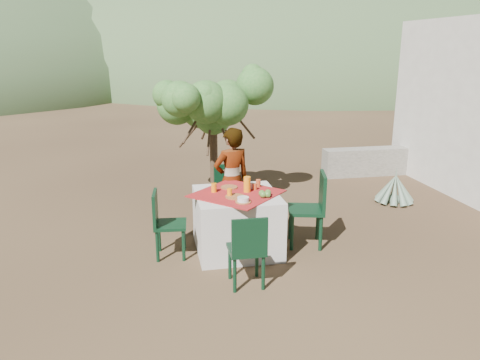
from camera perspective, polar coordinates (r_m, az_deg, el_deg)
name	(u,v)px	position (r m, az deg, el deg)	size (l,w,h in m)	color
ground	(246,260)	(5.82, 0.75, -9.69)	(160.00, 160.00, 0.00)	#322116
table	(237,222)	(5.95, -0.38, -5.11)	(1.30, 1.30, 0.76)	silver
chair_far	(228,190)	(6.94, -1.42, -1.24)	(0.41, 0.41, 0.84)	black
chair_near	(248,248)	(5.01, 0.94, -8.29)	(0.38, 0.38, 0.83)	black
chair_left	(164,221)	(5.81, -9.22, -4.96)	(0.42, 0.42, 0.84)	black
chair_right	(313,206)	(6.11, 8.84, -3.11)	(0.55, 0.55, 0.98)	black
person	(232,180)	(6.46, -1.01, -0.05)	(0.54, 0.35, 1.48)	#8C6651
shrub_tree	(216,110)	(7.50, -2.89, 8.50)	(1.66, 1.63, 1.96)	#4A3425
agave	(395,189)	(8.20, 18.36, -1.07)	(0.65, 0.65, 0.69)	slate
stone_wall	(385,161)	(9.99, 17.26, 2.25)	(2.60, 0.35, 0.55)	gray
hill_near_right	(296,76)	(43.24, 6.79, 12.52)	(48.00, 48.00, 20.00)	#38502D
hill_far_center	(121,69)	(57.26, -14.28, 12.97)	(60.00, 60.00, 24.00)	slate
hill_far_right	(402,69)	(58.88, 19.09, 12.67)	(36.00, 36.00, 14.00)	slate
plate_far	(229,187)	(6.04, -1.33, -0.88)	(0.22, 0.22, 0.01)	brown
plate_near	(235,197)	(5.66, -0.60, -2.04)	(0.24, 0.24, 0.01)	brown
glass_far	(214,188)	(5.86, -3.20, -0.95)	(0.07, 0.07, 0.11)	orange
glass_near	(230,193)	(5.68, -1.28, -1.54)	(0.06, 0.06, 0.10)	orange
juice_pitcher	(247,184)	(5.84, 0.87, -0.53)	(0.09, 0.09, 0.20)	orange
bowl_plate	(243,202)	(5.48, 0.39, -2.67)	(0.19, 0.19, 0.01)	brown
white_bowl	(243,199)	(5.47, 0.39, -2.36)	(0.14, 0.14, 0.05)	silver
jar_left	(255,187)	(5.95, 1.83, -0.81)	(0.05, 0.05, 0.08)	#BE4B21
jar_right	(258,183)	(6.07, 2.24, -0.39)	(0.06, 0.06, 0.10)	#BE4B21
napkin_holder	(251,186)	(5.97, 1.31, -0.71)	(0.07, 0.04, 0.09)	silver
fruit_cluster	(265,194)	(5.67, 3.07, -1.68)	(0.16, 0.15, 0.08)	#4B7C2D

